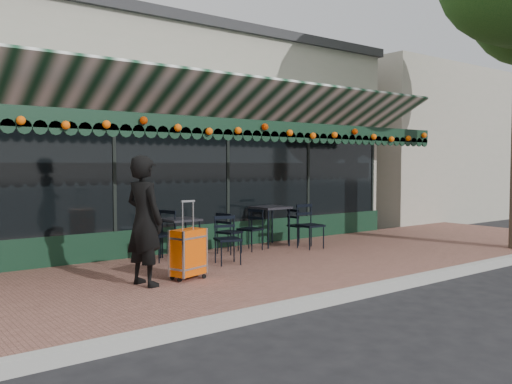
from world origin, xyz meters
TOP-DOWN VIEW (x-y plane):
  - ground at (0.00, 0.00)m, footprint 80.00×80.00m
  - sidewalk at (0.00, 2.00)m, footprint 18.00×4.00m
  - curb at (0.00, -0.08)m, footprint 18.00×0.16m
  - restaurant_building at (0.00, 7.84)m, footprint 12.00×9.60m
  - neighbor_building_right at (13.00, 8.00)m, footprint 12.00×8.00m
  - woman at (-1.49, 1.80)m, footprint 0.56×0.73m
  - suitcase at (-0.81, 1.78)m, footprint 0.56×0.41m
  - cafe_table_a at (2.18, 3.56)m, footprint 0.66×0.66m
  - cafe_table_b at (-0.03, 3.36)m, footprint 0.58×0.58m
  - chair_a_left at (1.49, 3.33)m, footprint 0.50×0.50m
  - chair_a_right at (2.77, 3.35)m, footprint 0.39×0.39m
  - chair_a_front at (2.59, 2.80)m, footprint 0.46×0.46m
  - chair_b_left at (-0.43, 3.39)m, footprint 0.54×0.54m
  - chair_b_right at (0.96, 3.28)m, footprint 0.49×0.49m
  - chair_b_front at (0.32, 2.40)m, footprint 0.51×0.51m

SIDE VIEW (x-z plane):
  - ground at x=0.00m, z-range 0.00..0.00m
  - sidewalk at x=0.00m, z-range 0.00..0.15m
  - curb at x=0.00m, z-range 0.00..0.15m
  - chair_a_right at x=2.77m, z-range 0.15..0.91m
  - suitcase at x=-0.81m, z-range -0.04..1.10m
  - chair_b_right at x=0.96m, z-range 0.15..0.93m
  - chair_a_left at x=1.49m, z-range 0.15..0.96m
  - chair_b_front at x=0.32m, z-range 0.15..0.97m
  - chair_b_left at x=-0.43m, z-range 0.15..1.04m
  - chair_a_front at x=2.59m, z-range 0.15..1.04m
  - cafe_table_b at x=-0.03m, z-range 0.43..1.15m
  - cafe_table_a at x=2.18m, z-range 0.47..1.28m
  - woman at x=-1.49m, z-range 0.15..1.95m
  - restaurant_building at x=0.00m, z-range 0.02..4.52m
  - neighbor_building_right at x=13.00m, z-range 0.00..4.80m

